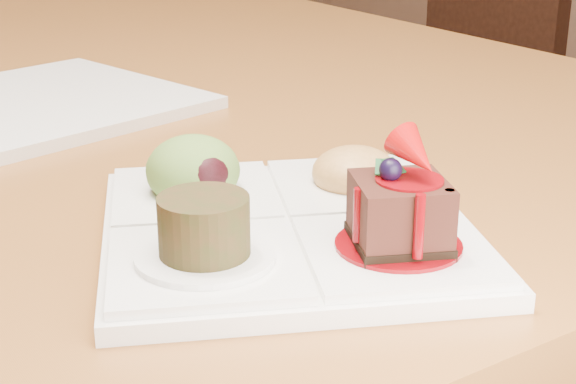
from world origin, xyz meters
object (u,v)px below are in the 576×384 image
chair_right (457,66)px  sampler_plate (285,213)px  second_plate (41,103)px  dining_table (78,92)px

chair_right → sampler_plate: chair_right is taller
second_plate → dining_table: bearing=63.7°
sampler_plate → second_plate: 0.41m
chair_right → second_plate: 1.34m
dining_table → sampler_plate: bearing=-99.9°
sampler_plate → second_plate: sampler_plate is taller
dining_table → chair_right: (1.03, 0.30, -0.14)m
dining_table → second_plate: 0.34m
dining_table → sampler_plate: size_ratio=5.65×
dining_table → chair_right: size_ratio=1.90×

